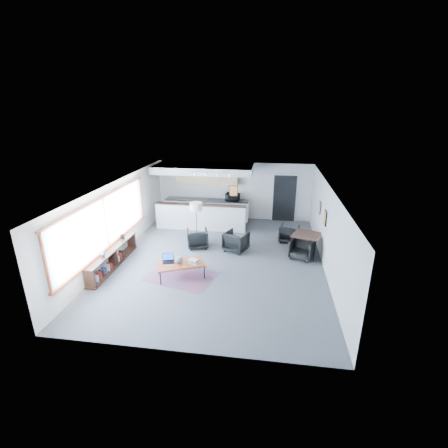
# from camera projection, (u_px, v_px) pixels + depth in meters

# --- Properties ---
(room) EXTENTS (7.02, 9.02, 2.62)m
(room) POSITION_uv_depth(u_px,v_px,m) (218.00, 224.00, 10.68)
(room) COLOR #4D4D4F
(room) RESTS_ON ground
(window) EXTENTS (0.10, 5.95, 1.66)m
(window) POSITION_uv_depth(u_px,v_px,m) (105.00, 224.00, 10.27)
(window) COLOR #8CBFFF
(window) RESTS_ON room
(console) EXTENTS (0.35, 3.00, 0.80)m
(console) POSITION_uv_depth(u_px,v_px,m) (112.00, 258.00, 10.49)
(console) COLOR black
(console) RESTS_ON floor
(kitchenette) EXTENTS (4.20, 1.96, 2.60)m
(kitchenette) POSITION_uv_depth(u_px,v_px,m) (205.00, 192.00, 14.27)
(kitchenette) COLOR white
(kitchenette) RESTS_ON floor
(doorway) EXTENTS (1.10, 0.12, 2.15)m
(doorway) POSITION_uv_depth(u_px,v_px,m) (284.00, 198.00, 14.56)
(doorway) COLOR black
(doorway) RESTS_ON room
(track_light) EXTENTS (1.60, 0.07, 0.15)m
(track_light) POSITION_uv_depth(u_px,v_px,m) (212.00, 174.00, 12.39)
(track_light) COLOR silver
(track_light) RESTS_ON room
(wall_art_lower) EXTENTS (0.03, 0.38, 0.48)m
(wall_art_lower) POSITION_uv_depth(u_px,v_px,m) (325.00, 218.00, 10.50)
(wall_art_lower) COLOR black
(wall_art_lower) RESTS_ON room
(wall_art_upper) EXTENTS (0.03, 0.34, 0.44)m
(wall_art_upper) POSITION_uv_depth(u_px,v_px,m) (320.00, 208.00, 11.72)
(wall_art_upper) COLOR black
(wall_art_upper) RESTS_ON room
(kilim_rug) EXTENTS (2.29, 1.84, 0.01)m
(kilim_rug) POSITION_uv_depth(u_px,v_px,m) (181.00, 276.00, 10.03)
(kilim_rug) COLOR #5D3248
(kilim_rug) RESTS_ON floor
(coffee_table) EXTENTS (1.62, 1.29, 0.47)m
(coffee_table) POSITION_uv_depth(u_px,v_px,m) (181.00, 264.00, 9.88)
(coffee_table) COLOR brown
(coffee_table) RESTS_ON floor
(laptop) EXTENTS (0.42, 0.38, 0.25)m
(laptop) POSITION_uv_depth(u_px,v_px,m) (168.00, 259.00, 9.94)
(laptop) COLOR black
(laptop) RESTS_ON coffee_table
(ceramic_pot) EXTENTS (0.23, 0.23, 0.23)m
(ceramic_pot) POSITION_uv_depth(u_px,v_px,m) (179.00, 260.00, 9.81)
(ceramic_pot) COLOR gray
(ceramic_pot) RESTS_ON coffee_table
(book_stack) EXTENTS (0.41, 0.37, 0.10)m
(book_stack) POSITION_uv_depth(u_px,v_px,m) (194.00, 261.00, 9.88)
(book_stack) COLOR silver
(book_stack) RESTS_ON coffee_table
(coaster) EXTENTS (0.15, 0.15, 0.01)m
(coaster) POSITION_uv_depth(u_px,v_px,m) (184.00, 266.00, 9.66)
(coaster) COLOR #E5590C
(coaster) RESTS_ON coffee_table
(armchair_left) EXTENTS (0.90, 0.87, 0.75)m
(armchair_left) POSITION_uv_depth(u_px,v_px,m) (197.00, 238.00, 11.99)
(armchair_left) COLOR black
(armchair_left) RESTS_ON floor
(armchair_right) EXTENTS (0.97, 0.95, 0.78)m
(armchair_right) POSITION_uv_depth(u_px,v_px,m) (236.00, 241.00, 11.69)
(armchair_right) COLOR black
(armchair_right) RESTS_ON floor
(floor_lamp) EXTENTS (0.56, 0.56, 1.60)m
(floor_lamp) POSITION_uv_depth(u_px,v_px,m) (196.00, 208.00, 12.04)
(floor_lamp) COLOR black
(floor_lamp) RESTS_ON floor
(dining_table) EXTENTS (1.19, 1.19, 0.77)m
(dining_table) POSITION_uv_depth(u_px,v_px,m) (307.00, 236.00, 11.27)
(dining_table) COLOR black
(dining_table) RESTS_ON floor
(dining_chair_near) EXTENTS (0.80, 0.78, 0.65)m
(dining_chair_near) POSITION_uv_depth(u_px,v_px,m) (302.00, 249.00, 11.14)
(dining_chair_near) COLOR black
(dining_chair_near) RESTS_ON floor
(dining_chair_far) EXTENTS (0.70, 0.67, 0.61)m
(dining_chair_far) POSITION_uv_depth(u_px,v_px,m) (289.00, 234.00, 12.52)
(dining_chair_far) COLOR black
(dining_chair_far) RESTS_ON floor
(microwave) EXTENTS (0.64, 0.42, 0.40)m
(microwave) POSITION_uv_depth(u_px,v_px,m) (233.00, 196.00, 14.60)
(microwave) COLOR black
(microwave) RESTS_ON kitchenette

